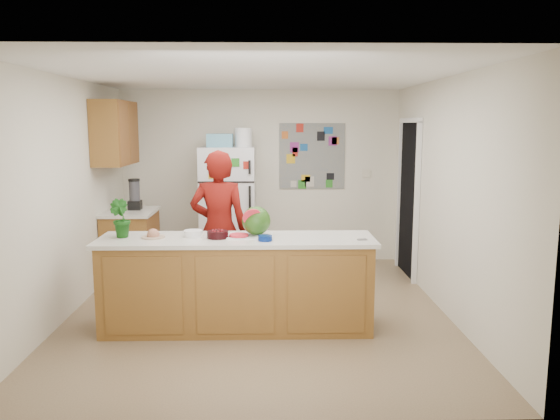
{
  "coord_description": "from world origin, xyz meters",
  "views": [
    {
      "loc": [
        0.11,
        -5.69,
        2.01
      ],
      "look_at": [
        0.24,
        0.2,
        1.08
      ],
      "focal_mm": 35.0,
      "sensor_mm": 36.0,
      "label": 1
    }
  ],
  "objects_px": {
    "cherry_bowl": "(218,234)",
    "watermelon": "(256,221)",
    "person": "(219,229)",
    "refrigerator": "(228,208)"
  },
  "relations": [
    {
      "from": "person",
      "to": "watermelon",
      "type": "bearing_deg",
      "value": 125.72
    },
    {
      "from": "person",
      "to": "cherry_bowl",
      "type": "xyz_separation_m",
      "value": [
        0.05,
        -0.72,
        0.09
      ]
    },
    {
      "from": "person",
      "to": "watermelon",
      "type": "height_order",
      "value": "person"
    },
    {
      "from": "person",
      "to": "cherry_bowl",
      "type": "relative_size",
      "value": 8.53
    },
    {
      "from": "person",
      "to": "watermelon",
      "type": "xyz_separation_m",
      "value": [
        0.42,
        -0.64,
        0.2
      ]
    },
    {
      "from": "refrigerator",
      "to": "person",
      "type": "xyz_separation_m",
      "value": [
        0.02,
        -1.67,
        0.02
      ]
    },
    {
      "from": "refrigerator",
      "to": "watermelon",
      "type": "bearing_deg",
      "value": -79.16
    },
    {
      "from": "cherry_bowl",
      "to": "watermelon",
      "type": "bearing_deg",
      "value": 13.14
    },
    {
      "from": "person",
      "to": "cherry_bowl",
      "type": "distance_m",
      "value": 0.73
    },
    {
      "from": "watermelon",
      "to": "cherry_bowl",
      "type": "distance_m",
      "value": 0.4
    }
  ]
}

